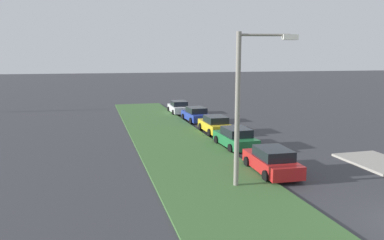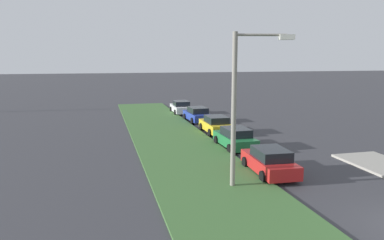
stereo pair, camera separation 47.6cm
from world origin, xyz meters
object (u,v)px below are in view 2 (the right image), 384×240
(streetlight, at_px, (241,99))
(parked_car_blue, at_px, (197,115))
(parked_car_yellow, at_px, (216,125))
(parked_car_green, at_px, (235,138))
(parked_car_white, at_px, (181,107))
(parked_car_red, at_px, (270,161))

(streetlight, bearing_deg, parked_car_blue, -8.57)
(parked_car_yellow, bearing_deg, streetlight, 167.37)
(parked_car_green, height_order, streetlight, streetlight)
(parked_car_green, distance_m, parked_car_white, 17.03)
(parked_car_yellow, distance_m, parked_car_white, 11.63)
(streetlight, bearing_deg, parked_car_white, -5.62)
(parked_car_yellow, height_order, streetlight, streetlight)
(parked_car_white, bearing_deg, streetlight, 175.21)
(parked_car_blue, bearing_deg, parked_car_white, 1.70)
(parked_car_red, bearing_deg, streetlight, 126.61)
(parked_car_red, bearing_deg, parked_car_yellow, -0.18)
(parked_car_red, height_order, parked_car_white, same)
(parked_car_blue, relative_size, parked_car_white, 1.01)
(parked_car_red, height_order, parked_car_yellow, same)
(parked_car_blue, xyz_separation_m, parked_car_white, (5.77, 0.42, 0.00))
(parked_car_red, distance_m, streetlight, 4.65)
(parked_car_yellow, bearing_deg, parked_car_green, 176.91)
(parked_car_blue, bearing_deg, streetlight, 168.96)
(parked_car_white, bearing_deg, parked_car_red, -179.31)
(parked_car_green, xyz_separation_m, parked_car_white, (17.03, 0.21, 0.00))
(parked_car_white, bearing_deg, parked_car_green, -178.47)
(parked_car_green, height_order, parked_car_white, same)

